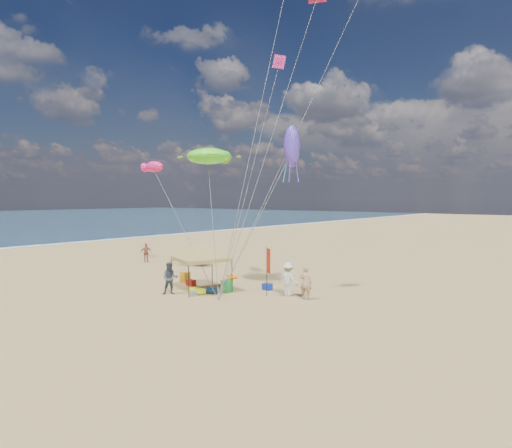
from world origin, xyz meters
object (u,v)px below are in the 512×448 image
(feather_flag, at_px, (268,264))
(chair_yellow, at_px, (185,277))
(chair_green, at_px, (227,286))
(beach_cart, at_px, (197,291))
(cooler_blue, at_px, (267,287))
(person_near_a, at_px, (306,282))
(cooler_red, at_px, (191,283))
(person_near_b, at_px, (170,278))
(person_far_a, at_px, (146,253))
(canopy_tent, at_px, (201,244))
(person_near_c, at_px, (288,279))

(feather_flag, height_order, chair_yellow, feather_flag)
(chair_green, xyz_separation_m, beach_cart, (-0.99, -1.45, -0.15))
(cooler_blue, distance_m, person_near_a, 3.21)
(feather_flag, relative_size, cooler_red, 5.06)
(person_near_b, bearing_deg, feather_flag, -15.32)
(cooler_red, height_order, beach_cart, cooler_red)
(chair_yellow, bearing_deg, beach_cart, -30.58)
(person_far_a, bearing_deg, cooler_red, -87.15)
(canopy_tent, relative_size, person_near_a, 2.77)
(beach_cart, bearing_deg, person_near_c, 34.72)
(chair_green, xyz_separation_m, person_near_b, (-2.07, -2.46, 0.57))
(beach_cart, relative_size, person_near_c, 0.48)
(cooler_blue, bearing_deg, person_near_b, -128.15)
(cooler_blue, xyz_separation_m, person_near_b, (-3.50, -4.45, 0.73))
(person_near_c, bearing_deg, chair_yellow, 3.03)
(feather_flag, height_order, person_near_c, feather_flag)
(cooler_red, height_order, person_near_a, person_near_a)
(person_near_b, distance_m, person_far_a, 13.09)
(canopy_tent, bearing_deg, person_near_a, 19.07)
(chair_yellow, xyz_separation_m, person_near_b, (2.02, -2.84, 0.57))
(cooler_red, relative_size, person_far_a, 0.33)
(cooler_red, distance_m, person_near_a, 7.65)
(cooler_blue, height_order, person_near_b, person_near_b)
(cooler_blue, distance_m, chair_yellow, 5.75)
(cooler_red, xyz_separation_m, person_near_c, (6.24, 1.62, 0.75))
(person_near_c, bearing_deg, chair_green, 19.01)
(chair_green, distance_m, person_near_c, 3.65)
(feather_flag, bearing_deg, chair_green, -164.70)
(feather_flag, bearing_deg, cooler_red, -171.65)
(chair_yellow, bearing_deg, canopy_tent, -21.19)
(canopy_tent, relative_size, person_near_b, 2.78)
(feather_flag, relative_size, person_far_a, 1.67)
(person_far_a, bearing_deg, person_near_c, -74.04)
(beach_cart, distance_m, person_far_a, 13.61)
(feather_flag, bearing_deg, canopy_tent, -161.52)
(person_far_a, bearing_deg, canopy_tent, -86.82)
(canopy_tent, height_order, feather_flag, canopy_tent)
(person_near_c, bearing_deg, cooler_blue, -20.32)
(canopy_tent, bearing_deg, person_near_b, -108.42)
(chair_yellow, xyz_separation_m, person_far_a, (-9.32, 3.70, 0.47))
(cooler_blue, xyz_separation_m, person_far_a, (-14.84, 2.09, 0.63))
(cooler_red, bearing_deg, person_near_a, 11.64)
(person_near_a, height_order, person_near_b, person_near_a)
(beach_cart, height_order, person_far_a, person_far_a)
(chair_green, xyz_separation_m, person_near_c, (3.28, 1.50, 0.59))
(person_far_a, bearing_deg, chair_yellow, -86.92)
(canopy_tent, height_order, chair_yellow, canopy_tent)
(person_near_a, bearing_deg, chair_green, 2.89)
(chair_yellow, bearing_deg, feather_flag, 2.65)
(canopy_tent, bearing_deg, chair_green, 23.68)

